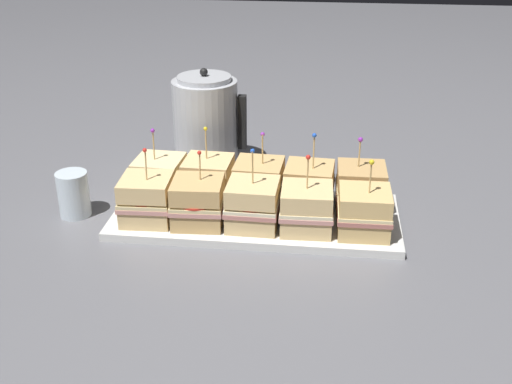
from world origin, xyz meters
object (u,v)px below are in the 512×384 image
(sandwich_front_right, at_px, (307,209))
(sandwich_back_right, at_px, (309,185))
(serving_platter, at_px, (256,217))
(drinking_glass, at_px, (73,194))
(sandwich_back_left, at_px, (208,180))
(sandwich_front_far_right, at_px, (364,212))
(kettle_steel, at_px, (206,123))
(sandwich_front_far_left, at_px, (147,199))
(sandwich_back_far_right, at_px, (361,188))
(sandwich_front_center, at_px, (253,205))
(sandwich_back_far_left, at_px, (160,178))
(sandwich_back_center, at_px, (258,183))
(sandwich_front_left, at_px, (198,202))

(sandwich_front_right, xyz_separation_m, sandwich_back_right, (-0.00, 0.11, 0.00))
(serving_platter, relative_size, drinking_glass, 6.11)
(serving_platter, xyz_separation_m, sandwich_back_left, (-0.11, 0.06, 0.06))
(sandwich_front_far_right, distance_m, kettle_steel, 0.52)
(sandwich_front_far_right, xyz_separation_m, kettle_steel, (-0.39, 0.34, 0.05))
(sandwich_back_left, xyz_separation_m, drinking_glass, (-0.29, -0.08, -0.02))
(sandwich_front_right, bearing_deg, sandwich_front_far_left, 179.99)
(sandwich_front_far_left, relative_size, kettle_steel, 0.63)
(sandwich_back_far_right, relative_size, drinking_glass, 1.63)
(sandwich_front_center, distance_m, sandwich_front_right, 0.11)
(sandwich_front_center, distance_m, sandwich_back_left, 0.16)
(drinking_glass, bearing_deg, sandwich_front_right, -4.16)
(serving_platter, xyz_separation_m, kettle_steel, (-0.16, 0.28, 0.11))
(sandwich_front_center, height_order, sandwich_back_far_left, sandwich_front_center)
(sandwich_front_far_left, distance_m, sandwich_back_center, 0.25)
(sandwich_back_center, xyz_separation_m, drinking_glass, (-0.40, -0.07, -0.02))
(sandwich_front_right, xyz_separation_m, sandwich_back_left, (-0.23, 0.11, 0.00))
(sandwich_front_center, relative_size, drinking_glass, 1.71)
(sandwich_back_far_right, relative_size, kettle_steel, 0.63)
(sandwich_front_far_left, xyz_separation_m, sandwich_back_left, (0.11, 0.11, 0.00))
(serving_platter, height_order, sandwich_back_far_left, sandwich_back_far_left)
(sandwich_front_far_left, distance_m, sandwich_back_right, 0.36)
(serving_platter, xyz_separation_m, sandwich_front_center, (0.00, -0.06, 0.06))
(sandwich_back_far_right, distance_m, drinking_glass, 0.63)
(sandwich_front_left, relative_size, sandwich_back_far_left, 0.97)
(sandwich_front_center, height_order, sandwich_back_left, sandwich_front_center)
(serving_platter, height_order, sandwich_front_left, sandwich_front_left)
(sandwich_front_right, relative_size, drinking_glass, 1.64)
(sandwich_front_right, distance_m, drinking_glass, 0.52)
(serving_platter, height_order, drinking_glass, drinking_glass)
(sandwich_front_far_right, bearing_deg, sandwich_front_far_left, 179.92)
(sandwich_back_left, xyz_separation_m, sandwich_back_center, (0.11, -0.00, -0.00))
(sandwich_back_far_left, distance_m, sandwich_back_right, 0.34)
(sandwich_front_center, bearing_deg, sandwich_front_far_right, -0.45)
(sandwich_front_far_left, distance_m, sandwich_front_center, 0.23)
(sandwich_front_far_right, xyz_separation_m, drinking_glass, (-0.63, 0.04, -0.01))
(sandwich_front_far_left, height_order, drinking_glass, sandwich_front_far_left)
(sandwich_back_left, distance_m, sandwich_back_right, 0.23)
(kettle_steel, bearing_deg, sandwich_front_far_right, -41.16)
(sandwich_front_left, distance_m, sandwich_back_center, 0.16)
(sandwich_front_left, xyz_separation_m, sandwich_back_right, (0.23, 0.12, -0.00))
(sandwich_back_right, bearing_deg, sandwich_front_far_right, -44.48)
(serving_platter, distance_m, sandwich_back_far_left, 0.24)
(sandwich_front_right, relative_size, sandwich_back_far_right, 1.01)
(serving_platter, relative_size, kettle_steel, 2.36)
(sandwich_back_far_left, xyz_separation_m, drinking_glass, (-0.18, -0.08, -0.01))
(sandwich_back_far_right, bearing_deg, sandwich_back_left, 179.64)
(sandwich_front_left, bearing_deg, sandwich_front_right, 0.15)
(sandwich_front_right, bearing_deg, sandwich_back_far_right, 44.76)
(serving_platter, bearing_deg, sandwich_back_far_right, 13.77)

